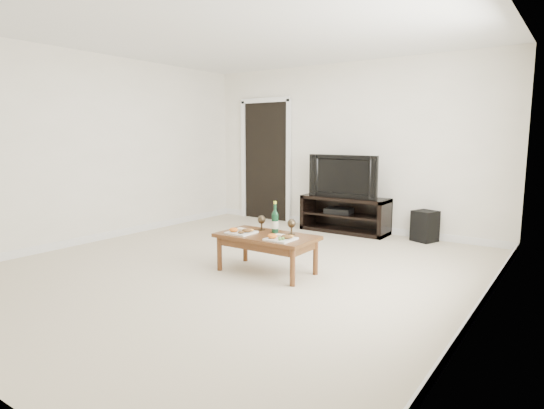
{
  "coord_description": "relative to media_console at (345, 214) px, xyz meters",
  "views": [
    {
      "loc": [
        3.15,
        -3.82,
        1.48
      ],
      "look_at": [
        0.22,
        0.39,
        0.7
      ],
      "focal_mm": 30.0,
      "sensor_mm": 36.0,
      "label": 1
    }
  ],
  "objects": [
    {
      "name": "coffee_table",
      "position": [
        0.24,
        -2.41,
        -0.07
      ],
      "size": [
        1.08,
        0.59,
        0.42
      ],
      "primitive_type": "cube",
      "rotation": [
        0.0,
        0.0,
        0.0
      ],
      "color": "#582F18",
      "rests_on": "ground"
    },
    {
      "name": "av_receiver",
      "position": [
        -0.1,
        -0.01,
        0.05
      ],
      "size": [
        0.44,
        0.36,
        0.08
      ],
      "primitive_type": "cube",
      "rotation": [
        0.0,
        0.0,
        0.15
      ],
      "color": "black",
      "rests_on": "media_console"
    },
    {
      "name": "back_wall",
      "position": [
        -0.12,
        0.27,
        1.02
      ],
      "size": [
        5.0,
        0.04,
        2.6
      ],
      "primitive_type": "cube",
      "color": "white",
      "rests_on": "ground"
    },
    {
      "name": "media_console",
      "position": [
        0.0,
        0.0,
        0.0
      ],
      "size": [
        1.35,
        0.45,
        0.55
      ],
      "primitive_type": "cube",
      "color": "black",
      "rests_on": "ground"
    },
    {
      "name": "goblet_left",
      "position": [
        0.05,
        -2.24,
        0.23
      ],
      "size": [
        0.09,
        0.09,
        0.17
      ],
      "primitive_type": null,
      "color": "#392E1F",
      "rests_on": "coffee_table"
    },
    {
      "name": "goblet_right",
      "position": [
        0.45,
        -2.24,
        0.23
      ],
      "size": [
        0.09,
        0.09,
        0.17
      ],
      "primitive_type": null,
      "color": "#392E1F",
      "rests_on": "coffee_table"
    },
    {
      "name": "floor",
      "position": [
        -0.12,
        -2.5,
        -0.28
      ],
      "size": [
        5.5,
        5.5,
        0.0
      ],
      "primitive_type": "plane",
      "color": "beige",
      "rests_on": "ground"
    },
    {
      "name": "doorway",
      "position": [
        -1.67,
        0.24,
        0.75
      ],
      "size": [
        0.9,
        0.02,
        2.05
      ],
      "primitive_type": "cube",
      "color": "black",
      "rests_on": "ground"
    },
    {
      "name": "ceiling",
      "position": [
        -0.12,
        -2.5,
        2.35
      ],
      "size": [
        5.0,
        5.5,
        0.04
      ],
      "primitive_type": "cube",
      "color": "white",
      "rests_on": "back_wall"
    },
    {
      "name": "television",
      "position": [
        0.0,
        0.0,
        0.6
      ],
      "size": [
        1.12,
        0.16,
        0.65
      ],
      "primitive_type": "imported",
      "rotation": [
        0.0,
        0.0,
        -0.01
      ],
      "color": "black",
      "rests_on": "media_console"
    },
    {
      "name": "wine_bottle",
      "position": [
        0.25,
        -2.26,
        0.32
      ],
      "size": [
        0.07,
        0.07,
        0.35
      ],
      "primitive_type": "cylinder",
      "color": "#0E341D",
      "rests_on": "coffee_table"
    },
    {
      "name": "subwoofer",
      "position": [
        1.21,
        0.08,
        -0.06
      ],
      "size": [
        0.37,
        0.37,
        0.44
      ],
      "primitive_type": "cube",
      "rotation": [
        0.0,
        0.0,
        -0.36
      ],
      "color": "black",
      "rests_on": "ground"
    },
    {
      "name": "plate_right",
      "position": [
        0.5,
        -2.53,
        0.18
      ],
      "size": [
        0.27,
        0.27,
        0.07
      ],
      "primitive_type": "cube",
      "color": "white",
      "rests_on": "coffee_table"
    },
    {
      "name": "plate_left",
      "position": [
        -0.03,
        -2.51,
        0.18
      ],
      "size": [
        0.27,
        0.27,
        0.07
      ],
      "primitive_type": "cube",
      "color": "white",
      "rests_on": "coffee_table"
    }
  ]
}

